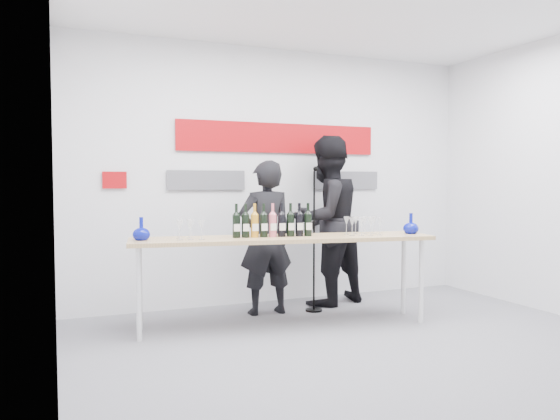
{
  "coord_description": "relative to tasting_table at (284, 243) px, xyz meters",
  "views": [
    {
      "loc": [
        -2.5,
        -4.04,
        1.44
      ],
      "look_at": [
        -0.41,
        0.99,
        1.15
      ],
      "focal_mm": 35.0,
      "sensor_mm": 36.0,
      "label": 1
    }
  ],
  "objects": [
    {
      "name": "glasses_left",
      "position": [
        -0.92,
        0.13,
        0.16
      ],
      "size": [
        0.26,
        0.25,
        0.18
      ],
      "color": "silver",
      "rests_on": "tasting_table"
    },
    {
      "name": "presenter_left",
      "position": [
        0.02,
        0.55,
        0.01
      ],
      "size": [
        0.61,
        0.4,
        1.66
      ],
      "primitive_type": "imported",
      "rotation": [
        0.0,
        0.0,
        3.15
      ],
      "color": "black",
      "rests_on": "ground"
    },
    {
      "name": "tasting_table",
      "position": [
        0.0,
        0.0,
        0.0
      ],
      "size": [
        3.03,
        1.06,
        0.89
      ],
      "rotation": [
        0.0,
        0.0,
        -0.16
      ],
      "color": "tan",
      "rests_on": "ground"
    },
    {
      "name": "signage",
      "position": [
        0.36,
        1.08,
        0.98
      ],
      "size": [
        3.38,
        0.02,
        0.79
      ],
      "color": "#A2060C",
      "rests_on": "back_wall"
    },
    {
      "name": "mic_stand",
      "position": [
        0.55,
        0.45,
        -0.34
      ],
      "size": [
        0.19,
        0.19,
        1.6
      ],
      "rotation": [
        0.0,
        0.0,
        0.38
      ],
      "color": "black",
      "rests_on": "ground"
    },
    {
      "name": "decanter_left",
      "position": [
        -1.35,
        0.21,
        0.17
      ],
      "size": [
        0.16,
        0.16,
        0.21
      ],
      "primitive_type": null,
      "color": "#07108D",
      "rests_on": "tasting_table"
    },
    {
      "name": "ground",
      "position": [
        0.41,
        -0.89,
        -0.82
      ],
      "size": [
        5.0,
        5.0,
        0.0
      ],
      "primitive_type": "plane",
      "color": "slate",
      "rests_on": "ground"
    },
    {
      "name": "presenter_right",
      "position": [
        0.85,
        0.72,
        0.16
      ],
      "size": [
        1.14,
        1.0,
        1.96
      ],
      "primitive_type": "imported",
      "rotation": [
        0.0,
        0.0,
        3.45
      ],
      "color": "black",
      "rests_on": "ground"
    },
    {
      "name": "glasses_right",
      "position": [
        0.82,
        -0.13,
        0.16
      ],
      "size": [
        0.39,
        0.27,
        0.18
      ],
      "color": "silver",
      "rests_on": "tasting_table"
    },
    {
      "name": "decanter_right",
      "position": [
        1.34,
        -0.22,
        0.17
      ],
      "size": [
        0.16,
        0.16,
        0.21
      ],
      "primitive_type": null,
      "color": "#07108D",
      "rests_on": "tasting_table"
    },
    {
      "name": "back_wall",
      "position": [
        0.41,
        1.11,
        0.68
      ],
      "size": [
        5.0,
        0.04,
        3.0
      ],
      "primitive_type": "cube",
      "color": "silver",
      "rests_on": "ground"
    },
    {
      "name": "wine_bottles",
      "position": [
        -0.11,
        0.02,
        0.23
      ],
      "size": [
        0.8,
        0.2,
        0.33
      ],
      "rotation": [
        0.0,
        0.0,
        -0.16
      ],
      "color": "black",
      "rests_on": "tasting_table"
    }
  ]
}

